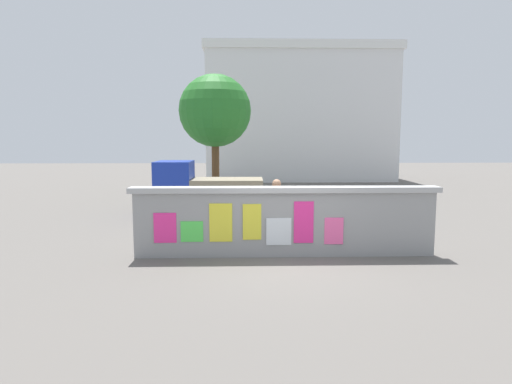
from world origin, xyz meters
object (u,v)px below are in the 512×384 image
object	(u,v)px
bicycle_near	(218,227)
motorcycle	(285,213)
bicycle_far	(350,210)
auto_rickshaw_truck	(204,189)
tree_roadside	(215,111)
person_walking	(276,205)

from	to	relation	value
bicycle_near	motorcycle	bearing A→B (deg)	37.86
bicycle_near	bicycle_far	size ratio (longest dim) A/B	0.97
bicycle_far	bicycle_near	bearing A→B (deg)	-147.18
motorcycle	auto_rickshaw_truck	bearing A→B (deg)	137.10
bicycle_near	tree_roadside	bearing A→B (deg)	93.97
bicycle_near	person_walking	distance (m)	1.65
auto_rickshaw_truck	bicycle_far	world-z (taller)	auto_rickshaw_truck
bicycle_near	person_walking	bearing A→B (deg)	-15.82
auto_rickshaw_truck	motorcycle	xyz separation A→B (m)	(2.57, -2.39, -0.44)
bicycle_near	auto_rickshaw_truck	bearing A→B (deg)	100.32
tree_roadside	motorcycle	bearing A→B (deg)	-69.50
motorcycle	bicycle_near	bearing A→B (deg)	-142.14
bicycle_far	person_walking	xyz separation A→B (m)	(-2.59, -3.04, 0.62)
auto_rickshaw_truck	person_walking	distance (m)	4.78
tree_roadside	bicycle_far	bearing A→B (deg)	-48.94
bicycle_near	tree_roadside	world-z (taller)	tree_roadside
tree_roadside	person_walking	bearing A→B (deg)	-76.36
motorcycle	tree_roadside	bearing A→B (deg)	110.50
bicycle_near	tree_roadside	size ratio (longest dim) A/B	0.31
auto_rickshaw_truck	tree_roadside	size ratio (longest dim) A/B	0.68
bicycle_near	bicycle_far	distance (m)	4.84
person_walking	auto_rickshaw_truck	bearing A→B (deg)	117.05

